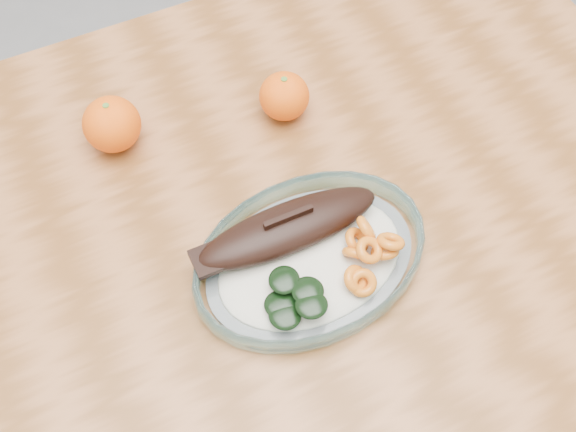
{
  "coord_description": "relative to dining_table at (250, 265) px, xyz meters",
  "views": [
    {
      "loc": [
        -0.15,
        -0.43,
        1.49
      ],
      "look_at": [
        0.05,
        -0.02,
        0.77
      ],
      "focal_mm": 45.0,
      "sensor_mm": 36.0,
      "label": 1
    }
  ],
  "objects": [
    {
      "name": "orange_right",
      "position": [
        0.12,
        0.14,
        0.13
      ],
      "size": [
        0.07,
        0.07,
        0.07
      ],
      "primitive_type": "sphere",
      "color": "#FD3E05",
      "rests_on": "dining_table"
    },
    {
      "name": "orange_left",
      "position": [
        -0.1,
        0.19,
        0.14
      ],
      "size": [
        0.07,
        0.07,
        0.07
      ],
      "primitive_type": "sphere",
      "color": "#FD3E05",
      "rests_on": "dining_table"
    },
    {
      "name": "dining_table",
      "position": [
        0.0,
        0.0,
        0.0
      ],
      "size": [
        1.2,
        0.8,
        0.75
      ],
      "color": "brown",
      "rests_on": "ground"
    },
    {
      "name": "ground",
      "position": [
        0.0,
        0.0,
        -0.65
      ],
      "size": [
        3.0,
        3.0,
        0.0
      ],
      "primitive_type": "plane",
      "color": "slate",
      "rests_on": "ground"
    },
    {
      "name": "plated_meal",
      "position": [
        0.05,
        -0.08,
        0.12
      ],
      "size": [
        0.54,
        0.54,
        0.08
      ],
      "rotation": [
        0.0,
        0.0,
        0.08
      ],
      "color": "white",
      "rests_on": "dining_table"
    }
  ]
}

